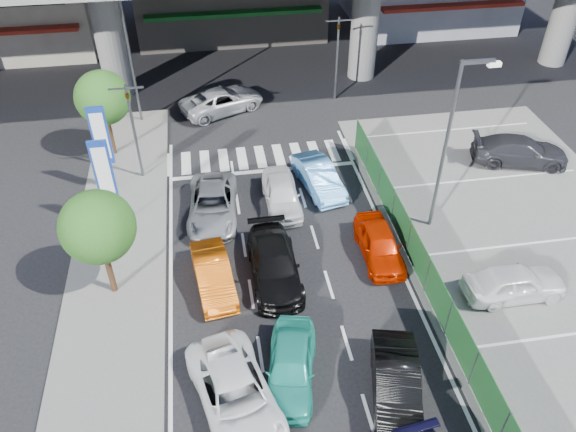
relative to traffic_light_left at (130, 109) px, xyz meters
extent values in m
plane|color=black|center=(6.20, -12.00, -3.94)|extent=(120.00, 120.00, 0.00)
cube|color=#595957|center=(17.20, -10.00, -3.91)|extent=(12.00, 28.00, 0.06)
cube|color=#595957|center=(-0.80, -8.00, -3.88)|extent=(4.00, 30.00, 0.12)
cylinder|color=slate|center=(-1.80, 10.00, 0.06)|extent=(1.80, 1.80, 8.00)
cylinder|color=slate|center=(14.20, 10.00, 0.06)|extent=(1.80, 1.80, 8.00)
cylinder|color=slate|center=(28.20, 10.00, 0.06)|extent=(1.80, 1.80, 8.00)
cube|color=#13621E|center=(6.20, 15.90, -1.14)|extent=(12.60, 1.60, 0.25)
cube|color=maroon|center=(22.20, 14.90, -1.14)|extent=(10.80, 1.60, 0.25)
cylinder|color=#595B60|center=(0.00, 0.00, -1.34)|extent=(0.14, 0.14, 5.20)
cube|color=#595B60|center=(0.00, 0.00, 1.06)|extent=(1.60, 0.08, 0.08)
imported|color=black|center=(0.00, 0.00, 0.76)|extent=(0.26, 1.24, 0.50)
cylinder|color=#595B60|center=(11.70, 7.00, -1.34)|extent=(0.14, 0.14, 5.20)
cube|color=#595B60|center=(11.70, 7.00, 1.06)|extent=(1.60, 0.08, 0.08)
imported|color=black|center=(11.70, 7.00, 0.76)|extent=(0.26, 1.24, 0.50)
cylinder|color=#595B60|center=(13.20, -6.00, 0.06)|extent=(0.16, 0.16, 8.00)
cube|color=#595B60|center=(13.80, -6.00, 3.96)|extent=(1.40, 0.15, 0.15)
cube|color=silver|center=(14.50, -6.00, 3.81)|extent=(0.50, 0.22, 0.18)
cylinder|color=#595B60|center=(-0.30, 6.00, 0.06)|extent=(0.16, 0.16, 8.00)
cylinder|color=#595B60|center=(-1.00, -4.00, -2.84)|extent=(0.10, 0.10, 2.20)
cube|color=navy|center=(-1.00, -4.00, -0.74)|extent=(0.80, 0.12, 3.00)
cube|color=white|center=(-1.00, -4.07, -0.74)|extent=(0.60, 0.02, 2.40)
cylinder|color=#595B60|center=(-1.40, -1.00, -2.84)|extent=(0.10, 0.10, 2.20)
cube|color=navy|center=(-1.40, -1.00, -0.74)|extent=(0.80, 0.12, 3.00)
cube|color=white|center=(-1.40, -1.07, -0.74)|extent=(0.60, 0.02, 2.40)
cylinder|color=#382314|center=(-0.80, -8.00, -2.74)|extent=(0.24, 0.24, 2.40)
sphere|color=#1F4D16|center=(-0.80, -8.00, -0.54)|extent=(2.80, 2.80, 2.80)
cylinder|color=#382314|center=(-1.60, 2.50, -2.74)|extent=(0.24, 0.24, 2.40)
sphere|color=#1F4D16|center=(-1.60, 2.50, -0.54)|extent=(2.80, 2.80, 2.80)
imported|color=white|center=(3.58, -13.99, -3.25)|extent=(3.39, 5.37, 1.38)
imported|color=teal|center=(5.53, -13.17, -3.25)|extent=(2.53, 4.32, 1.38)
imported|color=black|center=(8.82, -14.45, -3.25)|extent=(2.38, 4.41, 1.38)
imported|color=#BA4C08|center=(3.17, -8.33, -3.29)|extent=(1.82, 4.06, 1.29)
imported|color=black|center=(5.66, -8.17, -3.25)|extent=(1.99, 4.78, 1.38)
imported|color=#C11F00|center=(10.27, -7.63, -3.27)|extent=(1.61, 3.94, 1.34)
imported|color=gray|center=(3.41, -3.74, -3.27)|extent=(2.61, 4.98, 1.34)
imported|color=white|center=(6.69, -3.45, -3.25)|extent=(1.65, 4.06, 1.38)
imported|color=#549EE2|center=(8.72, -2.34, -3.26)|extent=(2.22, 4.32, 1.36)
imported|color=#AAACB2|center=(4.55, 6.51, -3.23)|extent=(5.61, 4.23, 1.41)
imported|color=white|center=(14.83, -10.76, -3.19)|extent=(4.05, 1.64, 1.38)
imported|color=#2D2C32|center=(19.62, -1.81, -3.16)|extent=(5.30, 3.25, 1.43)
cone|color=#E2410C|center=(11.80, -7.31, -3.52)|extent=(0.43, 0.43, 0.71)
camera|label=1|loc=(3.57, -24.63, 12.64)|focal=35.00mm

